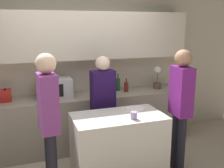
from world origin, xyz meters
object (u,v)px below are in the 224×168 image
at_px(bottle_0, 108,87).
at_px(person_center, 103,100).
at_px(microwave, 55,88).
at_px(person_right, 49,115).
at_px(cup_0, 134,115).
at_px(toaster, 2,96).
at_px(person_left, 181,101).
at_px(bottle_1, 112,85).
at_px(plate_on_island, 135,109).
at_px(potted_plant, 157,77).
at_px(bottle_2, 118,84).
at_px(bottle_3, 126,87).

relative_size(bottle_0, person_center, 0.15).
height_order(microwave, person_right, person_right).
bearing_deg(cup_0, toaster, 139.69).
relative_size(bottle_0, person_left, 0.14).
bearing_deg(bottle_1, plate_on_island, -91.83).
bearing_deg(bottle_1, bottle_0, -141.33).
xyz_separation_m(potted_plant, person_right, (-2.01, -1.20, -0.06)).
bearing_deg(toaster, microwave, -0.12).
relative_size(person_left, person_center, 1.08).
xyz_separation_m(plate_on_island, person_center, (-0.32, 0.43, 0.03)).
height_order(microwave, toaster, microwave).
bearing_deg(bottle_2, microwave, -176.25).
height_order(bottle_3, person_left, person_left).
distance_m(toaster, potted_plant, 2.57).
bearing_deg(person_right, person_left, 85.65).
relative_size(toaster, bottle_2, 0.88).
distance_m(microwave, bottle_1, 0.98).
distance_m(potted_plant, person_left, 1.23).
bearing_deg(bottle_1, cup_0, -98.30).
bearing_deg(microwave, plate_on_island, -45.73).
xyz_separation_m(bottle_3, person_right, (-1.39, -1.15, 0.05)).
relative_size(bottle_2, bottle_3, 1.29).
distance_m(cup_0, person_right, 1.00).
bearing_deg(person_center, microwave, -43.60).
distance_m(toaster, person_right, 1.33).
xyz_separation_m(bottle_1, bottle_3, (0.21, -0.13, -0.02)).
height_order(toaster, potted_plant, potted_plant).
xyz_separation_m(potted_plant, person_left, (-0.30, -1.19, -0.07)).
height_order(potted_plant, bottle_1, potted_plant).
height_order(microwave, bottle_1, microwave).
relative_size(toaster, potted_plant, 0.66).
distance_m(bottle_1, person_right, 1.75).
xyz_separation_m(bottle_0, bottle_1, (0.10, 0.08, 0.02)).
bearing_deg(bottle_0, microwave, -180.00).
height_order(plate_on_island, person_center, person_center).
bearing_deg(bottle_0, person_left, -62.30).
xyz_separation_m(potted_plant, bottle_3, (-0.61, -0.05, -0.11)).
xyz_separation_m(bottle_1, cup_0, (-0.20, -1.39, -0.06)).
relative_size(toaster, person_right, 0.15).
height_order(bottle_2, person_center, person_center).
xyz_separation_m(toaster, person_center, (1.39, -0.55, -0.05)).
distance_m(bottle_0, bottle_1, 0.13).
bearing_deg(bottle_0, bottle_3, -8.80).
height_order(potted_plant, person_left, person_left).
distance_m(person_center, person_right, 1.06).
relative_size(potted_plant, bottle_2, 1.33).
xyz_separation_m(plate_on_island, person_right, (-1.16, -0.23, 0.12)).
xyz_separation_m(bottle_3, cup_0, (-0.41, -1.26, -0.04)).
xyz_separation_m(microwave, bottle_1, (0.98, 0.08, -0.04)).
distance_m(bottle_1, bottle_2, 0.10).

